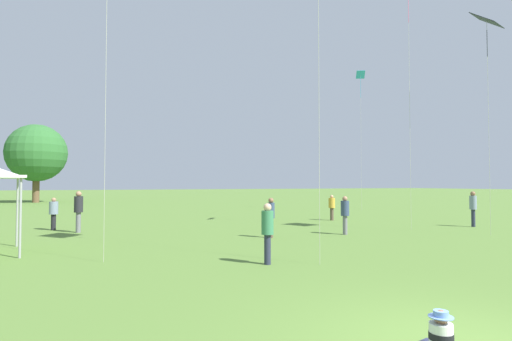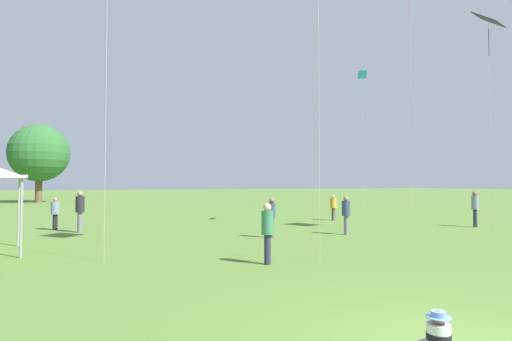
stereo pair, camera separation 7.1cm
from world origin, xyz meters
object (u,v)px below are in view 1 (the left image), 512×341
at_px(person_standing_1, 473,205).
at_px(kite_2, 361,83).
at_px(person_standing_3, 54,211).
at_px(kite_6, 487,25).
at_px(person_standing_4, 271,214).
at_px(person_standing_6, 332,205).
at_px(person_standing_0, 267,228).
at_px(seated_toddler, 440,336).
at_px(distant_tree_2, 37,153).
at_px(person_standing_7, 345,212).
at_px(person_standing_5, 79,208).

distance_m(person_standing_1, kite_2, 15.69).
relative_size(person_standing_3, kite_6, 0.16).
distance_m(person_standing_1, person_standing_4, 11.27).
height_order(person_standing_3, person_standing_6, person_standing_3).
bearing_deg(person_standing_1, person_standing_3, -128.07).
distance_m(person_standing_0, person_standing_4, 5.34).
relative_size(kite_2, kite_6, 1.20).
distance_m(seated_toddler, distant_tree_2, 50.42).
distance_m(seated_toddler, person_standing_1, 17.58).
bearing_deg(person_standing_3, person_standing_6, -60.41).
xyz_separation_m(person_standing_6, kite_2, (7.22, 6.32, 9.63)).
bearing_deg(distant_tree_2, person_standing_3, -83.34).
height_order(person_standing_6, person_standing_7, person_standing_7).
relative_size(person_standing_1, person_standing_5, 0.97).
relative_size(seated_toddler, person_standing_6, 0.38).
xyz_separation_m(person_standing_7, kite_6, (5.46, -2.75, 8.08)).
xyz_separation_m(seated_toddler, person_standing_3, (-5.44, 17.40, 0.66)).
height_order(person_standing_7, distant_tree_2, distant_tree_2).
bearing_deg(seated_toddler, person_standing_4, 62.09).
height_order(seated_toddler, person_standing_6, person_standing_6).
bearing_deg(kite_2, person_standing_5, 90.45).
relative_size(person_standing_0, kite_2, 0.14).
height_order(person_standing_7, kite_2, kite_2).
bearing_deg(person_standing_3, person_standing_4, -94.79).
distance_m(seated_toddler, person_standing_7, 12.26).
bearing_deg(kite_6, person_standing_5, -178.70).
distance_m(kite_2, distant_tree_2, 37.44).
distance_m(person_standing_4, person_standing_7, 3.41).
distance_m(seated_toddler, kite_2, 30.05).
xyz_separation_m(person_standing_5, person_standing_7, (10.59, -5.39, -0.13)).
xyz_separation_m(person_standing_1, kite_2, (2.68, 12.24, 9.44)).
height_order(person_standing_6, kite_2, kite_2).
distance_m(person_standing_4, kite_6, 12.38).
bearing_deg(distant_tree_2, person_standing_4, -72.64).
xyz_separation_m(person_standing_0, person_standing_6, (9.12, 10.28, -0.10)).
bearing_deg(person_standing_7, person_standing_5, 133.44).
height_order(person_standing_0, kite_2, kite_2).
bearing_deg(distant_tree_2, kite_6, -63.31).
distance_m(person_standing_0, person_standing_6, 13.75).
bearing_deg(person_standing_7, person_standing_4, 154.69).
bearing_deg(person_standing_5, person_standing_4, -26.11).
height_order(person_standing_0, kite_6, kite_6).
distance_m(person_standing_0, person_standing_5, 10.93).
bearing_deg(seated_toddler, kite_2, 40.27).
bearing_deg(kite_2, person_standing_3, 86.08).
relative_size(seated_toddler, person_standing_7, 0.35).
bearing_deg(person_standing_4, person_standing_1, 28.64).
bearing_deg(person_standing_6, person_standing_7, 171.83).
distance_m(person_standing_3, person_standing_5, 1.85).
xyz_separation_m(seated_toddler, distant_tree_2, (-9.16, 49.27, 5.54)).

